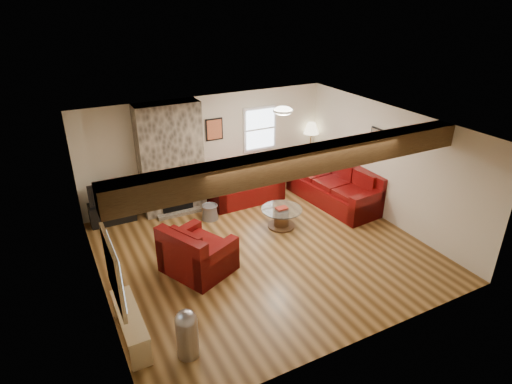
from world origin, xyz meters
TOP-DOWN VIEW (x-y plane):
  - room at (0.00, 0.00)m, footprint 8.00×8.00m
  - oak_beam at (0.00, -1.25)m, footprint 6.00×0.36m
  - chimney_breast at (-1.00, 2.49)m, footprint 1.40×0.67m
  - back_window at (1.35, 2.71)m, footprint 0.90×0.08m
  - hatch_window at (-2.96, -1.50)m, footprint 0.08×1.00m
  - ceiling_dome at (0.90, 0.90)m, footprint 0.40×0.40m
  - artwork_back at (0.15, 2.71)m, footprint 0.42×0.06m
  - artwork_right at (2.96, 0.30)m, footprint 0.06×0.55m
  - sofa_three at (2.48, 1.09)m, footprint 1.22×2.48m
  - loveseat at (0.66, 2.23)m, footprint 1.76×1.02m
  - armchair_red at (-1.35, -0.01)m, footprint 1.36×1.43m
  - coffee_table at (0.78, 0.64)m, footprint 0.88×0.88m
  - tv_cabinet at (-2.39, 2.53)m, footprint 0.95×0.38m
  - television at (-2.39, 2.53)m, footprint 0.88×0.11m
  - floor_lamp at (2.76, 2.55)m, footprint 0.40×0.40m
  - pine_bench at (-2.83, -1.19)m, footprint 0.30×1.28m
  - pedal_bin at (-2.20, -1.85)m, footprint 0.32×0.32m
  - coal_bucket at (-0.45, 1.68)m, footprint 0.37×0.37m

SIDE VIEW (x-z plane):
  - coal_bucket at x=-0.45m, z-range 0.00..0.35m
  - coffee_table at x=0.78m, z-range -0.01..0.44m
  - tv_cabinet at x=-2.39m, z-range 0.00..0.48m
  - pine_bench at x=-2.83m, z-range 0.00..0.48m
  - pedal_bin at x=-2.20m, z-range 0.00..0.77m
  - armchair_red at x=-1.35m, z-range 0.00..0.91m
  - loveseat at x=0.66m, z-range 0.00..0.93m
  - sofa_three at x=2.48m, z-range 0.00..0.93m
  - television at x=-2.39m, z-range 0.48..0.98m
  - chimney_breast at x=-1.00m, z-range -0.03..2.47m
  - room at x=0.00m, z-range -2.75..5.25m
  - floor_lamp at x=2.76m, z-range 0.55..2.10m
  - hatch_window at x=-2.96m, z-range 1.00..1.90m
  - back_window at x=1.35m, z-range 1.00..2.10m
  - artwork_back at x=0.15m, z-range 1.44..1.96m
  - artwork_right at x=2.96m, z-range 1.54..1.96m
  - oak_beam at x=0.00m, z-range 2.12..2.50m
  - ceiling_dome at x=0.90m, z-range 2.35..2.53m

